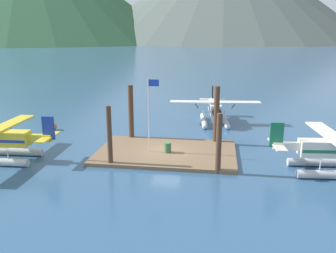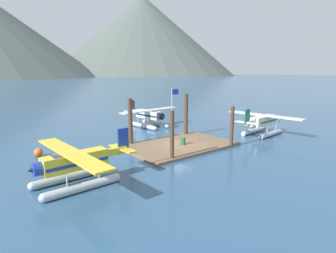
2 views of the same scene
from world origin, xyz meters
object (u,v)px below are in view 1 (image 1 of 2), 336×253
seaplane_white_bow_right (215,110)px  seaplane_yellow_port_aft (1,142)px  mooring_buoy (53,126)px  flagpole (150,107)px  seaplane_cream_stbd_aft (332,153)px  fuel_drum (168,148)px

seaplane_white_bow_right → seaplane_yellow_port_aft: 22.92m
mooring_buoy → seaplane_yellow_port_aft: 9.60m
flagpole → mooring_buoy: flagpole is taller
seaplane_white_bow_right → mooring_buoy: bearing=-162.2°
mooring_buoy → seaplane_yellow_port_aft: (0.26, -9.52, 1.14)m
flagpole → seaplane_yellow_port_aft: flagpole is taller
seaplane_yellow_port_aft → seaplane_cream_stbd_aft: bearing=2.5°
fuel_drum → seaplane_yellow_port_aft: (-13.46, -3.08, 0.84)m
flagpole → fuel_drum: flagpole is taller
flagpole → mooring_buoy: size_ratio=7.36×
flagpole → mooring_buoy: bearing=152.2°
flagpole → seaplane_cream_stbd_aft: (14.26, -1.96, -2.71)m
fuel_drum → seaplane_cream_stbd_aft: 12.92m
seaplane_white_bow_right → seaplane_yellow_port_aft: size_ratio=1.00×
mooring_buoy → seaplane_cream_stbd_aft: seaplane_cream_stbd_aft is taller
mooring_buoy → seaplane_cream_stbd_aft: size_ratio=0.08×
seaplane_cream_stbd_aft → seaplane_yellow_port_aft: size_ratio=1.00×
mooring_buoy → seaplane_yellow_port_aft: bearing=-88.4°
fuel_drum → flagpole: bearing=179.8°
seaplane_cream_stbd_aft → fuel_drum: bearing=171.3°
seaplane_yellow_port_aft → flagpole: bearing=14.5°
seaplane_white_bow_right → seaplane_cream_stbd_aft: bearing=-57.3°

